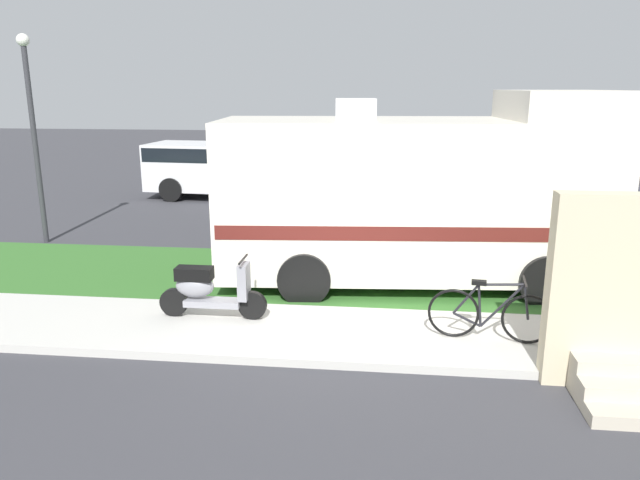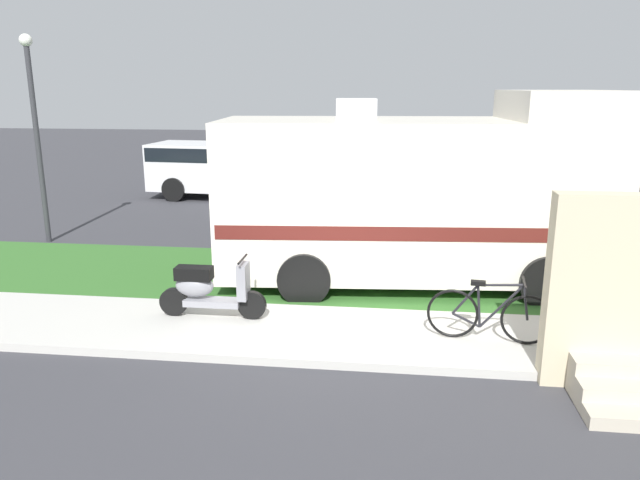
{
  "view_description": "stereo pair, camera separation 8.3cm",
  "coord_description": "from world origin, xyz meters",
  "px_view_note": "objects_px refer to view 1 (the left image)",
  "views": [
    {
      "loc": [
        0.88,
        -9.32,
        3.6
      ],
      "look_at": [
        -0.21,
        0.3,
        1.1
      ],
      "focal_mm": 33.62,
      "sensor_mm": 36.0,
      "label": 1
    },
    {
      "loc": [
        0.96,
        -9.31,
        3.6
      ],
      "look_at": [
        -0.21,
        0.3,
        1.1
      ],
      "focal_mm": 33.62,
      "sensor_mm": 36.0,
      "label": 2
    }
  ],
  "objects_px": {
    "bicycle": "(490,314)",
    "pickup_truck_near": "(354,188)",
    "pickup_truck_far": "(211,169)",
    "street_lamp_post": "(32,121)",
    "motorhome_rv": "(417,195)",
    "scooter": "(208,289)"
  },
  "relations": [
    {
      "from": "scooter",
      "to": "pickup_truck_near",
      "type": "distance_m",
      "value": 7.5
    },
    {
      "from": "motorhome_rv",
      "to": "bicycle",
      "type": "distance_m",
      "value": 3.15
    },
    {
      "from": "pickup_truck_far",
      "to": "street_lamp_post",
      "type": "bearing_deg",
      "value": -109.69
    },
    {
      "from": "pickup_truck_near",
      "to": "pickup_truck_far",
      "type": "height_order",
      "value": "pickup_truck_near"
    },
    {
      "from": "street_lamp_post",
      "to": "motorhome_rv",
      "type": "bearing_deg",
      "value": -13.82
    },
    {
      "from": "scooter",
      "to": "street_lamp_post",
      "type": "xyz_separation_m",
      "value": [
        -5.31,
        4.47,
        2.25
      ]
    },
    {
      "from": "scooter",
      "to": "bicycle",
      "type": "xyz_separation_m",
      "value": [
        4.17,
        -0.41,
        -0.06
      ]
    },
    {
      "from": "bicycle",
      "to": "street_lamp_post",
      "type": "xyz_separation_m",
      "value": [
        -9.48,
        4.88,
        2.31
      ]
    },
    {
      "from": "pickup_truck_near",
      "to": "pickup_truck_far",
      "type": "relative_size",
      "value": 1.06
    },
    {
      "from": "scooter",
      "to": "motorhome_rv",
      "type": "bearing_deg",
      "value": 36.21
    },
    {
      "from": "bicycle",
      "to": "motorhome_rv",
      "type": "bearing_deg",
      "value": 108.6
    },
    {
      "from": "scooter",
      "to": "street_lamp_post",
      "type": "distance_m",
      "value": 7.3
    },
    {
      "from": "scooter",
      "to": "pickup_truck_far",
      "type": "bearing_deg",
      "value": 106.19
    },
    {
      "from": "motorhome_rv",
      "to": "bicycle",
      "type": "height_order",
      "value": "motorhome_rv"
    },
    {
      "from": "bicycle",
      "to": "pickup_truck_near",
      "type": "bearing_deg",
      "value": 106.98
    },
    {
      "from": "motorhome_rv",
      "to": "bicycle",
      "type": "bearing_deg",
      "value": -71.4
    },
    {
      "from": "pickup_truck_far",
      "to": "street_lamp_post",
      "type": "distance_m",
      "value": 6.84
    },
    {
      "from": "pickup_truck_near",
      "to": "pickup_truck_far",
      "type": "distance_m",
      "value": 5.97
    },
    {
      "from": "motorhome_rv",
      "to": "scooter",
      "type": "relative_size",
      "value": 4.18
    },
    {
      "from": "motorhome_rv",
      "to": "pickup_truck_near",
      "type": "xyz_separation_m",
      "value": [
        -1.41,
        4.9,
        -0.7
      ]
    },
    {
      "from": "bicycle",
      "to": "pickup_truck_far",
      "type": "xyz_separation_m",
      "value": [
        -7.26,
        11.07,
        0.43
      ]
    },
    {
      "from": "scooter",
      "to": "pickup_truck_far",
      "type": "xyz_separation_m",
      "value": [
        -3.1,
        10.66,
        0.37
      ]
    }
  ]
}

